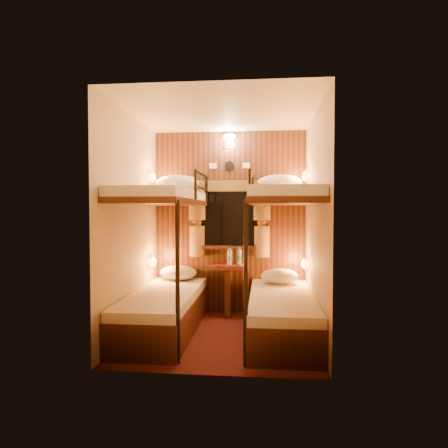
# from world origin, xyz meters

# --- Properties ---
(floor) EXTENTS (2.10, 2.10, 0.00)m
(floor) POSITION_xyz_m (0.00, 0.00, 0.00)
(floor) COLOR #3B1310
(floor) RESTS_ON ground
(ceiling) EXTENTS (2.10, 2.10, 0.00)m
(ceiling) POSITION_xyz_m (0.00, 0.00, 2.40)
(ceiling) COLOR silver
(ceiling) RESTS_ON wall_back
(wall_back) EXTENTS (2.40, 0.00, 2.40)m
(wall_back) POSITION_xyz_m (0.00, 1.05, 1.20)
(wall_back) COLOR #C6B293
(wall_back) RESTS_ON floor
(wall_front) EXTENTS (2.40, 0.00, 2.40)m
(wall_front) POSITION_xyz_m (0.00, -1.05, 1.20)
(wall_front) COLOR #C6B293
(wall_front) RESTS_ON floor
(wall_left) EXTENTS (0.00, 2.40, 2.40)m
(wall_left) POSITION_xyz_m (-1.00, 0.00, 1.20)
(wall_left) COLOR #C6B293
(wall_left) RESTS_ON floor
(wall_right) EXTENTS (0.00, 2.40, 2.40)m
(wall_right) POSITION_xyz_m (1.00, 0.00, 1.20)
(wall_right) COLOR #C6B293
(wall_right) RESTS_ON floor
(back_panel) EXTENTS (2.00, 0.03, 2.40)m
(back_panel) POSITION_xyz_m (0.00, 1.04, 1.20)
(back_panel) COLOR #321B0D
(back_panel) RESTS_ON floor
(bunk_left) EXTENTS (0.72, 1.90, 1.82)m
(bunk_left) POSITION_xyz_m (-0.65, 0.07, 0.56)
(bunk_left) COLOR #321B0D
(bunk_left) RESTS_ON floor
(bunk_right) EXTENTS (0.72, 1.90, 1.82)m
(bunk_right) POSITION_xyz_m (0.65, 0.07, 0.56)
(bunk_right) COLOR #321B0D
(bunk_right) RESTS_ON floor
(window) EXTENTS (1.00, 0.12, 0.79)m
(window) POSITION_xyz_m (0.00, 1.00, 1.18)
(window) COLOR black
(window) RESTS_ON back_panel
(curtains) EXTENTS (1.10, 0.22, 1.00)m
(curtains) POSITION_xyz_m (0.00, 0.97, 1.26)
(curtains) COLOR olive
(curtains) RESTS_ON back_panel
(back_fixtures) EXTENTS (0.54, 0.09, 0.48)m
(back_fixtures) POSITION_xyz_m (0.00, 1.00, 2.25)
(back_fixtures) COLOR black
(back_fixtures) RESTS_ON back_panel
(reading_lamps) EXTENTS (2.00, 0.20, 1.25)m
(reading_lamps) POSITION_xyz_m (-0.00, 0.70, 1.24)
(reading_lamps) COLOR orange
(reading_lamps) RESTS_ON wall_left
(table) EXTENTS (0.50, 0.34, 0.66)m
(table) POSITION_xyz_m (0.00, 0.85, 0.41)
(table) COLOR #5A1F14
(table) RESTS_ON floor
(bottle_left) EXTENTS (0.06, 0.06, 0.22)m
(bottle_left) POSITION_xyz_m (0.02, 0.86, 0.74)
(bottle_left) COLOR #99BFE5
(bottle_left) RESTS_ON table
(bottle_right) EXTENTS (0.07, 0.07, 0.23)m
(bottle_right) POSITION_xyz_m (0.13, 0.91, 0.75)
(bottle_right) COLOR #99BFE5
(bottle_right) RESTS_ON table
(sachet_a) EXTENTS (0.09, 0.08, 0.01)m
(sachet_a) POSITION_xyz_m (0.20, 0.85, 0.65)
(sachet_a) COLOR silver
(sachet_a) RESTS_ON table
(sachet_b) EXTENTS (0.10, 0.09, 0.01)m
(sachet_b) POSITION_xyz_m (0.19, 0.94, 0.65)
(sachet_b) COLOR silver
(sachet_b) RESTS_ON table
(pillow_lower_left) EXTENTS (0.48, 0.34, 0.19)m
(pillow_lower_left) POSITION_xyz_m (-0.65, 0.81, 0.55)
(pillow_lower_left) COLOR silver
(pillow_lower_left) RESTS_ON bunk_left
(pillow_lower_right) EXTENTS (0.46, 0.33, 0.18)m
(pillow_lower_right) POSITION_xyz_m (0.65, 0.68, 0.55)
(pillow_lower_right) COLOR silver
(pillow_lower_right) RESTS_ON bunk_right
(pillow_upper_left) EXTENTS (0.57, 0.41, 0.22)m
(pillow_upper_left) POSITION_xyz_m (-0.65, 0.79, 1.70)
(pillow_upper_left) COLOR silver
(pillow_upper_left) RESTS_ON bunk_left
(pillow_upper_right) EXTENTS (0.57, 0.41, 0.22)m
(pillow_upper_right) POSITION_xyz_m (0.65, 0.81, 1.70)
(pillow_upper_right) COLOR silver
(pillow_upper_right) RESTS_ON bunk_right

